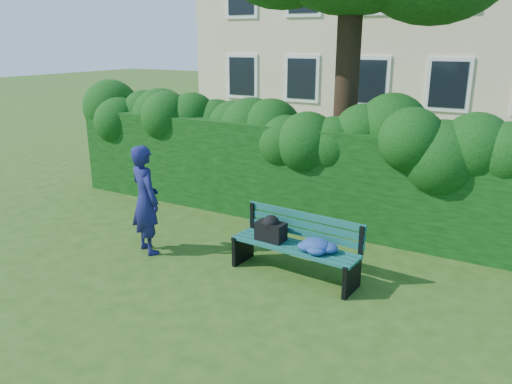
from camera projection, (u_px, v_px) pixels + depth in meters
The scene contains 4 objects.
ground at pixel (237, 260), 7.72m from camera, with size 80.00×80.00×0.00m, color #2B4B14.
hedge at pixel (299, 173), 9.28m from camera, with size 10.00×1.00×1.80m.
park_bench at pixel (296, 243), 7.10m from camera, with size 1.92×0.69×0.89m.
man_reading at pixel (145, 200), 7.81m from camera, with size 0.63×0.42×1.74m, color #171A53.
Camera 1 is at (3.80, -5.98, 3.27)m, focal length 35.00 mm.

